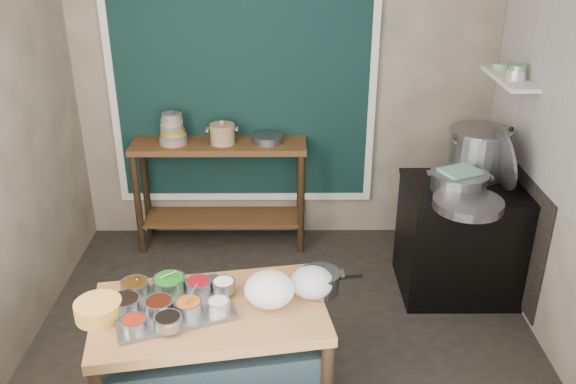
{
  "coord_description": "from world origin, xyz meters",
  "views": [
    {
      "loc": [
        0.0,
        -3.47,
        2.72
      ],
      "look_at": [
        0.02,
        0.25,
        0.98
      ],
      "focal_mm": 38.0,
      "sensor_mm": 36.0,
      "label": 1
    }
  ],
  "objects_px": {
    "prep_table": "(213,363)",
    "yellow_basin": "(99,310)",
    "condiment_tray": "(172,307)",
    "stock_pot": "(478,152)",
    "back_counter": "(221,194)",
    "ceramic_crock": "(223,135)",
    "saucepan": "(320,282)",
    "utensil_cup": "(177,137)",
    "steamer": "(459,181)",
    "stove_block": "(463,241)"
  },
  "relations": [
    {
      "from": "prep_table",
      "to": "yellow_basin",
      "type": "relative_size",
      "value": 5.02
    },
    {
      "from": "condiment_tray",
      "to": "yellow_basin",
      "type": "distance_m",
      "value": 0.38
    },
    {
      "from": "condiment_tray",
      "to": "yellow_basin",
      "type": "bearing_deg",
      "value": -169.28
    },
    {
      "from": "prep_table",
      "to": "stock_pot",
      "type": "bearing_deg",
      "value": 29.87
    },
    {
      "from": "back_counter",
      "to": "ceramic_crock",
      "type": "xyz_separation_m",
      "value": [
        0.04,
        -0.02,
        0.55
      ]
    },
    {
      "from": "ceramic_crock",
      "to": "saucepan",
      "type": "bearing_deg",
      "value": -69.07
    },
    {
      "from": "prep_table",
      "to": "saucepan",
      "type": "relative_size",
      "value": 5.34
    },
    {
      "from": "back_counter",
      "to": "condiment_tray",
      "type": "xyz_separation_m",
      "value": [
        -0.06,
        -2.03,
        0.29
      ]
    },
    {
      "from": "utensil_cup",
      "to": "condiment_tray",
      "type": "bearing_deg",
      "value": -82.14
    },
    {
      "from": "steamer",
      "to": "ceramic_crock",
      "type": "bearing_deg",
      "value": 156.29
    },
    {
      "from": "stove_block",
      "to": "ceramic_crock",
      "type": "xyz_separation_m",
      "value": [
        -1.86,
        0.71,
        0.6
      ]
    },
    {
      "from": "prep_table",
      "to": "condiment_tray",
      "type": "bearing_deg",
      "value": 171.38
    },
    {
      "from": "prep_table",
      "to": "steamer",
      "type": "bearing_deg",
      "value": 27.43
    },
    {
      "from": "stove_block",
      "to": "yellow_basin",
      "type": "bearing_deg",
      "value": -149.53
    },
    {
      "from": "utensil_cup",
      "to": "yellow_basin",
      "type": "bearing_deg",
      "value": -92.44
    },
    {
      "from": "back_counter",
      "to": "stock_pot",
      "type": "height_order",
      "value": "stock_pot"
    },
    {
      "from": "condiment_tray",
      "to": "ceramic_crock",
      "type": "distance_m",
      "value": 2.03
    },
    {
      "from": "saucepan",
      "to": "stove_block",
      "type": "bearing_deg",
      "value": 35.33
    },
    {
      "from": "utensil_cup",
      "to": "stock_pot",
      "type": "distance_m",
      "value": 2.4
    },
    {
      "from": "back_counter",
      "to": "steamer",
      "type": "xyz_separation_m",
      "value": [
        1.79,
        -0.79,
        0.47
      ]
    },
    {
      "from": "prep_table",
      "to": "yellow_basin",
      "type": "height_order",
      "value": "yellow_basin"
    },
    {
      "from": "prep_table",
      "to": "stock_pot",
      "type": "relative_size",
      "value": 2.7
    },
    {
      "from": "stock_pot",
      "to": "steamer",
      "type": "relative_size",
      "value": 1.09
    },
    {
      "from": "prep_table",
      "to": "saucepan",
      "type": "bearing_deg",
      "value": 5.25
    },
    {
      "from": "ceramic_crock",
      "to": "stock_pot",
      "type": "distance_m",
      "value": 2.02
    },
    {
      "from": "back_counter",
      "to": "stock_pot",
      "type": "distance_m",
      "value": 2.14
    },
    {
      "from": "stock_pot",
      "to": "back_counter",
      "type": "bearing_deg",
      "value": 165.6
    },
    {
      "from": "stove_block",
      "to": "utensil_cup",
      "type": "xyz_separation_m",
      "value": [
        -2.24,
        0.74,
        0.57
      ]
    },
    {
      "from": "saucepan",
      "to": "stock_pot",
      "type": "xyz_separation_m",
      "value": [
        1.25,
        1.36,
        0.25
      ]
    },
    {
      "from": "saucepan",
      "to": "condiment_tray",
      "type": "bearing_deg",
      "value": -178.02
    },
    {
      "from": "prep_table",
      "to": "back_counter",
      "type": "xyz_separation_m",
      "value": [
        -0.14,
        2.03,
        0.1
      ]
    },
    {
      "from": "prep_table",
      "to": "utensil_cup",
      "type": "xyz_separation_m",
      "value": [
        -0.48,
        2.04,
        0.62
      ]
    },
    {
      "from": "steamer",
      "to": "condiment_tray",
      "type": "bearing_deg",
      "value": -146.19
    },
    {
      "from": "saucepan",
      "to": "utensil_cup",
      "type": "relative_size",
      "value": 1.65
    },
    {
      "from": "stock_pot",
      "to": "steamer",
      "type": "distance_m",
      "value": 0.36
    },
    {
      "from": "back_counter",
      "to": "utensil_cup",
      "type": "bearing_deg",
      "value": 177.59
    },
    {
      "from": "condiment_tray",
      "to": "stock_pot",
      "type": "bearing_deg",
      "value": 36.48
    },
    {
      "from": "back_counter",
      "to": "steamer",
      "type": "relative_size",
      "value": 3.43
    },
    {
      "from": "stove_block",
      "to": "ceramic_crock",
      "type": "bearing_deg",
      "value": 159.16
    },
    {
      "from": "stock_pot",
      "to": "prep_table",
      "type": "bearing_deg",
      "value": -140.7
    },
    {
      "from": "stove_block",
      "to": "saucepan",
      "type": "distance_m",
      "value": 1.67
    },
    {
      "from": "yellow_basin",
      "to": "saucepan",
      "type": "distance_m",
      "value": 1.2
    },
    {
      "from": "yellow_basin",
      "to": "ceramic_crock",
      "type": "height_order",
      "value": "ceramic_crock"
    },
    {
      "from": "back_counter",
      "to": "yellow_basin",
      "type": "xyz_separation_m",
      "value": [
        -0.43,
        -2.1,
        0.32
      ]
    },
    {
      "from": "stove_block",
      "to": "steamer",
      "type": "relative_size",
      "value": 2.13
    },
    {
      "from": "ceramic_crock",
      "to": "prep_table",
      "type": "bearing_deg",
      "value": -87.06
    },
    {
      "from": "yellow_basin",
      "to": "stock_pot",
      "type": "relative_size",
      "value": 0.54
    },
    {
      "from": "stove_block",
      "to": "condiment_tray",
      "type": "distance_m",
      "value": 2.38
    },
    {
      "from": "saucepan",
      "to": "utensil_cup",
      "type": "xyz_separation_m",
      "value": [
        -1.09,
        1.89,
        0.18
      ]
    },
    {
      "from": "saucepan",
      "to": "utensil_cup",
      "type": "distance_m",
      "value": 2.19
    }
  ]
}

